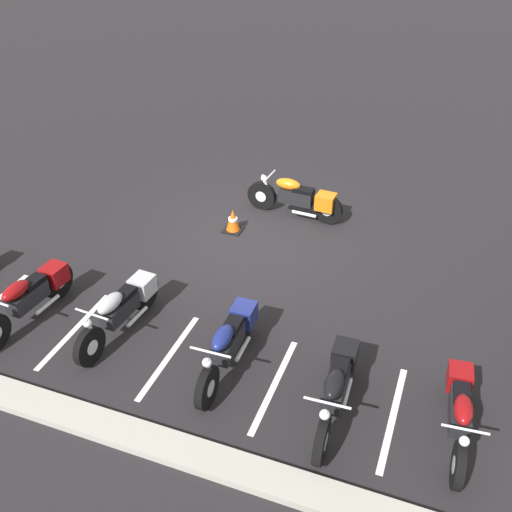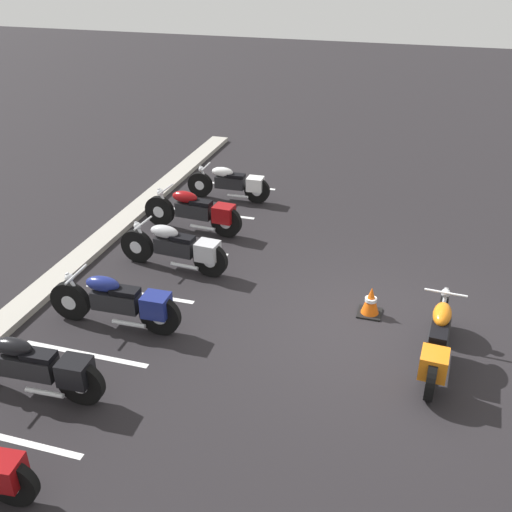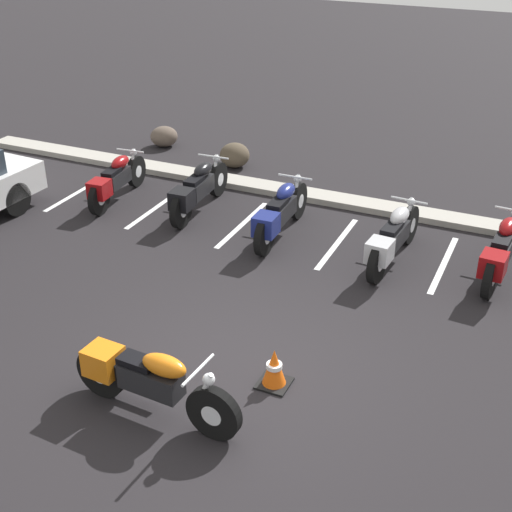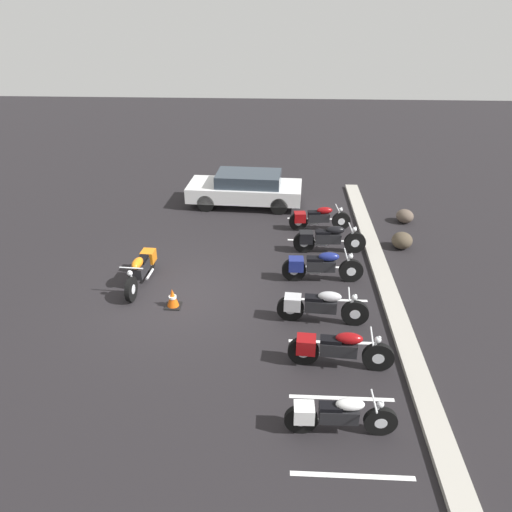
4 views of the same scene
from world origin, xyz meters
The scene contains 20 objects.
ground centered at (0.00, 0.00, 0.00)m, with size 60.00×60.00×0.00m, color black.
motorcycle_orange_featured centered at (-0.63, -1.13, 0.47)m, with size 2.27×0.64×0.89m.
parked_bike_0 centered at (-4.53, 3.93, 0.44)m, with size 0.61×2.12×0.83m.
parked_bike_1 centered at (-2.82, 4.12, 0.48)m, with size 0.64×2.27×0.89m.
parked_bike_2 centered at (-1.01, 3.78, 0.48)m, with size 0.64×2.28×0.90m.
parked_bike_3 centered at (1.03, 3.65, 0.47)m, with size 0.63×2.24×0.88m.
parked_bike_4 centered at (2.70, 3.93, 0.47)m, with size 0.64×2.27×0.89m.
parked_bike_5 centered at (4.58, 3.76, 0.43)m, with size 0.58×2.06×0.81m.
car_white centered at (-6.76, 1.34, 0.68)m, with size 2.03×4.39×1.29m.
concrete_curb centered at (0.00, 5.66, 0.06)m, with size 18.00×0.50×0.12m, color #A8A399.
landscape_rock_0 centered at (-5.35, 7.12, 0.24)m, with size 0.64×0.58×0.48m, color brown.
landscape_rock_1 centered at (-3.24, 6.58, 0.27)m, with size 0.65×0.65×0.54m, color #4C4132.
traffic_cone centered at (0.53, -0.05, 0.24)m, with size 0.40×0.40×0.52m.
stall_line_0 centered at (-5.51, 4.00, 0.00)m, with size 0.10×2.10×0.00m, color white.
stall_line_1 centered at (-3.67, 4.00, 0.00)m, with size 0.10×2.10×0.00m, color white.
stall_line_2 centered at (-1.83, 4.00, 0.00)m, with size 0.10×2.10×0.00m, color white.
stall_line_3 centered at (0.00, 4.00, 0.00)m, with size 0.10×2.10×0.00m, color white.
stall_line_4 centered at (1.84, 4.00, 0.00)m, with size 0.10×2.10×0.00m, color white.
stall_line_5 centered at (3.68, 4.00, 0.00)m, with size 0.10×2.10×0.00m, color white.
stall_line_6 centered at (5.52, 4.00, 0.00)m, with size 0.10×2.10×0.00m, color white.
Camera 4 is at (11.33, 2.68, 7.13)m, focal length 35.00 mm.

